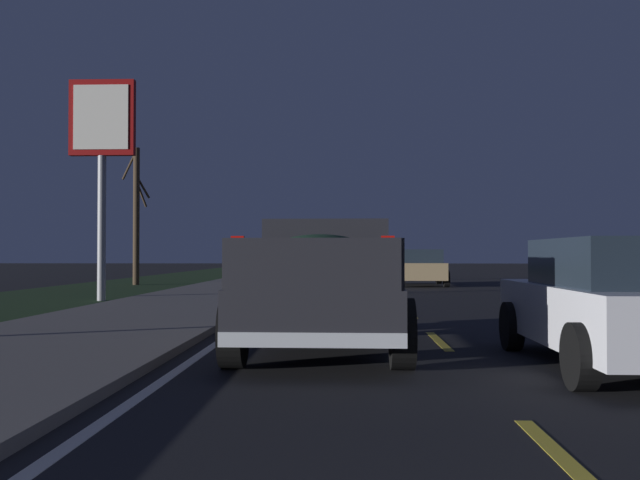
# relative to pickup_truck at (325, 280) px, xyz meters

# --- Properties ---
(ground) EXTENTS (144.00, 144.00, 0.00)m
(ground) POSITION_rel_pickup_truck_xyz_m (17.77, -1.75, -0.98)
(ground) COLOR black
(sidewalk_shoulder) EXTENTS (108.00, 4.00, 0.12)m
(sidewalk_shoulder) POSITION_rel_pickup_truck_xyz_m (17.77, 3.95, -0.92)
(sidewalk_shoulder) COLOR slate
(sidewalk_shoulder) RESTS_ON ground
(grass_verge) EXTENTS (108.00, 6.00, 0.01)m
(grass_verge) POSITION_rel_pickup_truck_xyz_m (17.77, 8.95, -0.98)
(grass_verge) COLOR #1E3819
(grass_verge) RESTS_ON ground
(lane_markings) EXTENTS (108.00, 3.54, 0.01)m
(lane_markings) POSITION_rel_pickup_truck_xyz_m (19.54, 0.80, -0.98)
(lane_markings) COLOR yellow
(lane_markings) RESTS_ON ground
(pickup_truck) EXTENTS (5.46, 2.34, 1.87)m
(pickup_truck) POSITION_rel_pickup_truck_xyz_m (0.00, 0.00, 0.00)
(pickup_truck) COLOR #232328
(pickup_truck) RESTS_ON ground
(sedan_white) EXTENTS (4.41, 2.03, 1.54)m
(sedan_white) POSITION_rel_pickup_truck_xyz_m (-1.67, -3.54, -0.20)
(sedan_white) COLOR silver
(sedan_white) RESTS_ON ground
(sedan_tan) EXTENTS (4.44, 2.09, 1.54)m
(sedan_tan) POSITION_rel_pickup_truck_xyz_m (20.40, -3.51, -0.20)
(sedan_tan) COLOR #9E845B
(sedan_tan) RESTS_ON ground
(gas_price_sign) EXTENTS (0.27, 1.90, 6.41)m
(gas_price_sign) POSITION_rel_pickup_truck_xyz_m (10.09, 6.77, 3.80)
(gas_price_sign) COLOR #99999E
(gas_price_sign) RESTS_ON ground
(bare_tree_far) EXTENTS (0.83, 1.29, 6.00)m
(bare_tree_far) POSITION_rel_pickup_truck_xyz_m (20.56, 8.87, 2.14)
(bare_tree_far) COLOR #423323
(bare_tree_far) RESTS_ON ground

